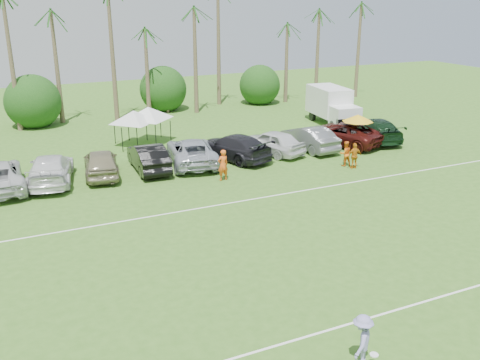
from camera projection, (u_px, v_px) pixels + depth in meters
name	position (u px, v px, depth m)	size (l,w,h in m)	color
field_lines	(247.00, 256.00, 23.02)	(80.00, 12.10, 0.01)	white
palm_tree_4	(49.00, 35.00, 44.69)	(2.40, 2.40, 8.90)	brown
palm_tree_5	(97.00, 23.00, 45.99)	(2.40, 2.40, 9.90)	brown
palm_tree_6	(142.00, 12.00, 47.30)	(2.40, 2.40, 10.90)	brown
palm_tree_7	(184.00, 2.00, 48.61)	(2.40, 2.40, 11.90)	brown
palm_tree_8	(234.00, 30.00, 51.44)	(2.40, 2.40, 8.90)	brown
palm_tree_9	(280.00, 19.00, 53.14)	(2.40, 2.40, 9.90)	brown
palm_tree_10	(323.00, 10.00, 54.84)	(2.40, 2.40, 10.90)	brown
palm_tree_11	(355.00, 1.00, 56.15)	(2.40, 2.40, 11.90)	brown
bush_tree_1	(32.00, 102.00, 46.61)	(4.00, 4.00, 4.00)	brown
bush_tree_2	(164.00, 92.00, 51.38)	(4.00, 4.00, 4.00)	brown
bush_tree_3	(257.00, 85.00, 55.35)	(4.00, 4.00, 4.00)	brown
sideline_player_a	(223.00, 165.00, 32.21)	(0.70, 0.46, 1.91)	orange
sideline_player_b	(345.00, 154.00, 34.96)	(0.81, 0.63, 1.67)	orange
sideline_player_c	(355.00, 156.00, 34.41)	(0.99, 0.41, 1.69)	orange
box_truck	(333.00, 105.00, 45.85)	(2.99, 6.33, 3.14)	white
canopy_tent_left	(133.00, 111.00, 39.04)	(3.83, 3.83, 3.11)	black
canopy_tent_right	(148.00, 107.00, 39.85)	(3.97, 3.97, 3.22)	black
market_umbrella	(358.00, 118.00, 38.55)	(2.25, 2.25, 2.51)	black
frisbee_player	(362.00, 341.00, 16.02)	(1.26, 1.20, 1.71)	#8F8BC6
parked_car_3	(51.00, 169.00, 31.80)	(2.40, 5.91, 1.71)	white
parked_car_4	(101.00, 163.00, 32.97)	(2.02, 5.03, 1.71)	gray
parked_car_5	(148.00, 157.00, 34.08)	(1.81, 5.20, 1.71)	black
parked_car_6	(192.00, 151.00, 35.35)	(2.84, 6.17, 1.71)	#A5A9B4
parked_car_7	(234.00, 147.00, 36.41)	(2.40, 5.91, 1.71)	black
parked_car_8	(272.00, 142.00, 37.61)	(2.02, 5.03, 1.71)	silver
parked_car_9	(309.00, 138.00, 38.65)	(1.81, 5.20, 1.71)	slate
parked_car_10	(343.00, 134.00, 39.91)	(2.84, 6.17, 1.71)	#491310
parked_car_11	(375.00, 130.00, 41.10)	(2.40, 5.91, 1.71)	black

